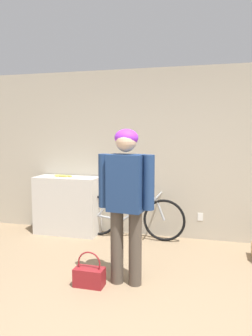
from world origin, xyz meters
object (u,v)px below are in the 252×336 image
bicycle (130,216)px  handbag (89,276)px  banana (63,176)px  person (126,192)px

bicycle → handbag: (-0.03, -1.65, -0.24)m
bicycle → banana: banana is taller
bicycle → banana: 1.24m
banana → handbag: bearing=-56.6°
person → bicycle: (-0.34, 1.49, -0.65)m
banana → person: bearing=-45.5°
person → handbag: person is taller
person → banana: size_ratio=5.06×
banana → handbag: 2.11m
handbag → bicycle: bearing=89.1°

